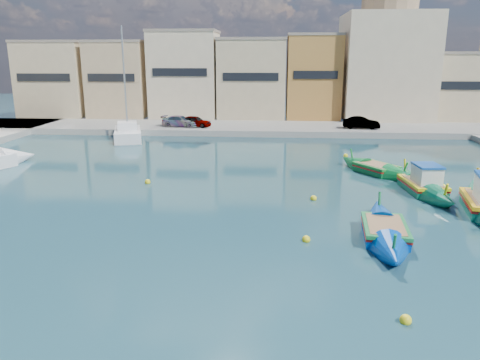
% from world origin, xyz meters
% --- Properties ---
extents(ground, '(160.00, 160.00, 0.00)m').
position_xyz_m(ground, '(0.00, 0.00, 0.00)').
color(ground, '#163A44').
rests_on(ground, ground).
extents(north_quay, '(80.00, 8.00, 0.60)m').
position_xyz_m(north_quay, '(0.00, 32.00, 0.30)').
color(north_quay, gray).
rests_on(north_quay, ground).
extents(north_townhouses, '(83.20, 7.87, 10.19)m').
position_xyz_m(north_townhouses, '(6.68, 39.36, 5.00)').
color(north_townhouses, tan).
rests_on(north_townhouses, ground).
extents(church_block, '(10.00, 10.00, 19.10)m').
position_xyz_m(church_block, '(10.00, 40.00, 8.41)').
color(church_block, beige).
rests_on(church_block, ground).
extents(parked_cars, '(22.76, 2.25, 1.22)m').
position_xyz_m(parked_cars, '(-6.46, 30.50, 1.19)').
color(parked_cars, '#4C1919').
rests_on(parked_cars, north_quay).
extents(luzzu_turquoise_cabin, '(2.60, 8.52, 2.69)m').
position_xyz_m(luzzu_turquoise_cabin, '(5.91, 9.39, 0.32)').
color(luzzu_turquoise_cabin, '#0A7049').
rests_on(luzzu_turquoise_cabin, ground).
extents(luzzu_green, '(5.38, 6.83, 2.21)m').
position_xyz_m(luzzu_green, '(4.11, 13.81, 0.24)').
color(luzzu_green, '#0A6E30').
rests_on(luzzu_green, ground).
extents(luzzu_blue_south, '(2.65, 8.03, 2.28)m').
position_xyz_m(luzzu_blue_south, '(2.03, 1.78, 0.24)').
color(luzzu_blue_south, '#0041AD').
rests_on(luzzu_blue_south, ground).
extents(yacht_north, '(4.82, 8.86, 11.38)m').
position_xyz_m(yacht_north, '(-17.60, 27.48, 0.45)').
color(yacht_north, white).
rests_on(yacht_north, ground).
extents(mooring_buoys, '(24.80, 24.73, 0.36)m').
position_xyz_m(mooring_buoys, '(1.58, 4.52, 0.08)').
color(mooring_buoys, yellow).
rests_on(mooring_buoys, ground).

